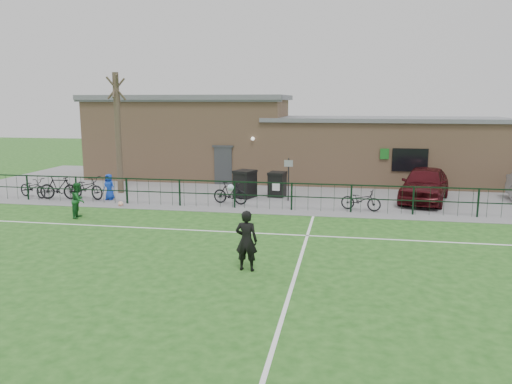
% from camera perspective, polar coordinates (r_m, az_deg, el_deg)
% --- Properties ---
extents(ground, '(90.00, 90.00, 0.00)m').
position_cam_1_polar(ground, '(14.01, -3.72, -8.87)').
color(ground, '#1F5017').
rests_on(ground, ground).
extents(paving_strip, '(34.00, 13.00, 0.02)m').
position_cam_1_polar(paving_strip, '(26.92, 3.25, 0.49)').
color(paving_strip, slate).
rests_on(paving_strip, ground).
extents(pitch_line_touch, '(28.00, 0.10, 0.01)m').
position_cam_1_polar(pitch_line_touch, '(21.38, 1.35, -2.10)').
color(pitch_line_touch, white).
rests_on(pitch_line_touch, ground).
extents(pitch_line_mid, '(28.00, 0.10, 0.01)m').
position_cam_1_polar(pitch_line_mid, '(17.74, -0.58, -4.69)').
color(pitch_line_mid, white).
rests_on(pitch_line_mid, ground).
extents(pitch_line_perp, '(0.10, 16.00, 0.01)m').
position_cam_1_polar(pitch_line_perp, '(13.68, 4.54, -9.34)').
color(pitch_line_perp, white).
rests_on(pitch_line_perp, ground).
extents(perimeter_fence, '(28.00, 0.10, 1.20)m').
position_cam_1_polar(perimeter_fence, '(21.45, 1.44, -0.43)').
color(perimeter_fence, black).
rests_on(perimeter_fence, ground).
extents(bare_tree, '(0.30, 0.30, 6.00)m').
position_cam_1_polar(bare_tree, '(25.95, -15.48, 6.42)').
color(bare_tree, '#443729').
rests_on(bare_tree, ground).
extents(wheelie_bin_left, '(1.09, 1.16, 1.24)m').
position_cam_1_polar(wheelie_bin_left, '(24.02, -1.27, 0.83)').
color(wheelie_bin_left, black).
rests_on(wheelie_bin_left, paving_strip).
extents(wheelie_bin_right, '(0.85, 0.93, 1.12)m').
position_cam_1_polar(wheelie_bin_right, '(24.29, 2.44, 0.79)').
color(wheelie_bin_right, black).
rests_on(wheelie_bin_right, paving_strip).
extents(sign_post, '(0.06, 0.06, 2.00)m').
position_cam_1_polar(sign_post, '(23.21, 3.72, 1.43)').
color(sign_post, black).
rests_on(sign_post, paving_strip).
extents(car_maroon, '(3.04, 5.07, 1.62)m').
position_cam_1_polar(car_maroon, '(24.34, 18.71, 0.86)').
color(car_maroon, '#3F0B10').
rests_on(car_maroon, paving_strip).
extents(bicycle_a, '(1.92, 1.20, 0.95)m').
position_cam_1_polar(bicycle_a, '(26.39, -24.14, 0.47)').
color(bicycle_a, black).
rests_on(bicycle_a, paving_strip).
extents(bicycle_b, '(1.92, 0.72, 1.13)m').
position_cam_1_polar(bicycle_b, '(25.37, -21.60, 0.48)').
color(bicycle_b, black).
rests_on(bicycle_b, paving_strip).
extents(bicycle_c, '(2.20, 1.34, 1.09)m').
position_cam_1_polar(bicycle_c, '(25.06, -18.79, 0.50)').
color(bicycle_c, black).
rests_on(bicycle_c, paving_strip).
extents(bicycle_d, '(1.72, 0.79, 1.00)m').
position_cam_1_polar(bicycle_d, '(22.55, -2.96, -0.12)').
color(bicycle_d, black).
rests_on(bicycle_d, paving_strip).
extents(bicycle_e, '(1.80, 0.98, 0.90)m').
position_cam_1_polar(bicycle_e, '(21.69, 11.90, -0.89)').
color(bicycle_e, black).
rests_on(bicycle_e, paving_strip).
extents(spectator_child, '(0.67, 0.51, 1.22)m').
position_cam_1_polar(spectator_child, '(24.49, -16.45, 0.57)').
color(spectator_child, '#133AB4').
rests_on(spectator_child, paving_strip).
extents(goalkeeper_kick, '(1.63, 3.59, 1.84)m').
position_cam_1_polar(goalkeeper_kick, '(13.77, -1.16, -5.39)').
color(goalkeeper_kick, black).
rests_on(goalkeeper_kick, ground).
extents(outfield_player, '(0.64, 0.77, 1.42)m').
position_cam_1_polar(outfield_player, '(21.16, -19.64, -0.88)').
color(outfield_player, '#1A5C26').
rests_on(outfield_player, ground).
extents(ball_ground, '(0.24, 0.24, 0.24)m').
position_cam_1_polar(ball_ground, '(22.95, -15.20, -1.31)').
color(ball_ground, white).
rests_on(ball_ground, ground).
extents(clubhouse, '(24.25, 5.40, 4.96)m').
position_cam_1_polar(clubhouse, '(29.71, 2.32, 5.72)').
color(clubhouse, tan).
rests_on(clubhouse, ground).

